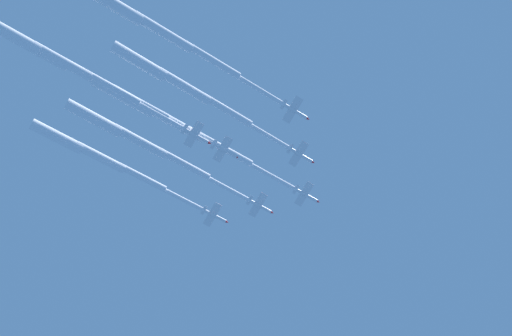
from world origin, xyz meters
name	(u,v)px	position (x,y,z in m)	size (l,w,h in m)	color
jet_lead	(172,122)	(-6.89, 29.19, 199.74)	(24.06, 79.71, 4.51)	silver
jet_port_inner	(138,141)	(2.49, 37.56, 199.08)	(22.74, 72.73, 4.56)	silver
jet_starboard_inner	(182,86)	(-19.70, 29.64, 199.40)	(22.60, 69.50, 4.53)	silver
jet_port_mid	(99,157)	(12.09, 47.78, 199.12)	(21.10, 68.55, 4.48)	silver
jet_starboard_mid	(161,31)	(-33.80, 39.83, 199.45)	(23.13, 74.20, 4.56)	silver
jet_port_outer	(88,76)	(-13.97, 56.47, 199.10)	(22.88, 75.43, 4.55)	silver
jet_starboard_outer	(60,61)	(-16.49, 64.78, 198.22)	(22.75, 72.81, 4.55)	silver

